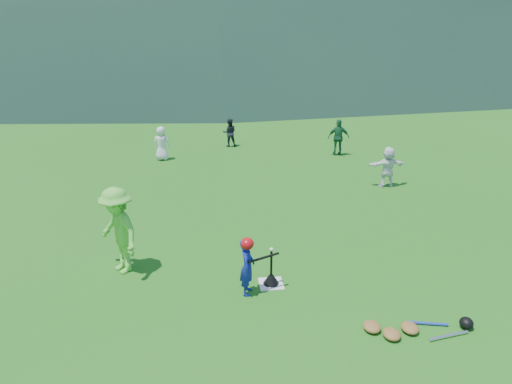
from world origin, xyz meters
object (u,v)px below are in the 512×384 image
(batter_child, at_px, (247,267))
(fielder_d, at_px, (388,167))
(adult_coach, at_px, (118,231))
(fielder_c, at_px, (338,137))
(fielder_b, at_px, (230,133))
(fielder_a, at_px, (162,143))
(home_plate, at_px, (271,284))
(batting_tee, at_px, (271,278))
(equipment_pile, at_px, (410,328))

(batter_child, height_order, fielder_d, fielder_d)
(adult_coach, bearing_deg, fielder_c, 102.60)
(adult_coach, height_order, fielder_c, adult_coach)
(fielder_b, bearing_deg, batter_child, 89.28)
(fielder_a, xyz_separation_m, fielder_c, (5.94, -0.14, 0.06))
(batter_child, xyz_separation_m, fielder_b, (0.31, 9.70, -0.04))
(home_plate, xyz_separation_m, batting_tee, (0.00, 0.00, 0.12))
(home_plate, height_order, equipment_pile, equipment_pile)
(batter_child, xyz_separation_m, fielder_c, (3.91, 8.19, 0.08))
(home_plate, bearing_deg, batter_child, -153.16)
(equipment_pile, bearing_deg, batter_child, 150.15)
(fielder_b, relative_size, batting_tee, 1.49)
(fielder_a, height_order, fielder_b, fielder_a)
(batter_child, height_order, fielder_a, fielder_a)
(fielder_b, xyz_separation_m, fielder_c, (3.60, -1.51, 0.11))
(batter_child, height_order, adult_coach, adult_coach)
(fielder_c, xyz_separation_m, batting_tee, (-3.44, -7.95, -0.49))
(batter_child, xyz_separation_m, fielder_a, (-2.03, 8.33, 0.02))
(batter_child, xyz_separation_m, fielder_d, (4.49, 5.07, 0.04))
(batter_child, relative_size, batting_tee, 1.60)
(adult_coach, height_order, batting_tee, adult_coach)
(fielder_b, xyz_separation_m, batting_tee, (0.16, -9.46, -0.38))
(fielder_d, bearing_deg, adult_coach, 28.21)
(adult_coach, height_order, fielder_a, adult_coach)
(fielder_a, bearing_deg, adult_coach, 100.09)
(fielder_a, relative_size, fielder_c, 0.91)
(home_plate, relative_size, equipment_pile, 0.25)
(home_plate, xyz_separation_m, fielder_d, (4.02, 4.84, 0.57))
(fielder_b, bearing_deg, home_plate, 92.08)
(fielder_a, height_order, fielder_c, fielder_c)
(fielder_a, bearing_deg, home_plate, 120.04)
(home_plate, distance_m, fielder_d, 6.31)
(batting_tee, bearing_deg, fielder_c, 66.59)
(batting_tee, bearing_deg, fielder_a, 107.15)
(home_plate, xyz_separation_m, equipment_pile, (2.03, -1.67, 0.06))
(batter_child, bearing_deg, fielder_c, -13.04)
(batter_child, bearing_deg, batting_tee, -50.65)
(fielder_d, distance_m, batting_tee, 6.30)
(fielder_c, height_order, batting_tee, fielder_c)
(fielder_a, height_order, fielder_d, fielder_d)
(adult_coach, relative_size, equipment_pile, 0.97)
(fielder_c, bearing_deg, fielder_a, 4.59)
(fielder_d, bearing_deg, fielder_c, -81.46)
(fielder_c, relative_size, fielder_d, 1.06)
(adult_coach, distance_m, fielder_d, 7.95)
(adult_coach, bearing_deg, batter_child, 29.75)
(adult_coach, height_order, equipment_pile, adult_coach)
(fielder_c, relative_size, equipment_pile, 0.69)
(batting_tee, xyz_separation_m, equipment_pile, (2.03, -1.67, -0.06))
(fielder_a, xyz_separation_m, fielder_d, (6.52, -3.26, 0.02))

